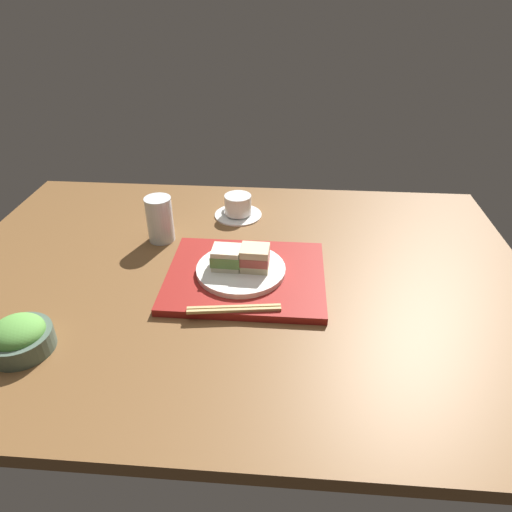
{
  "coord_description": "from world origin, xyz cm",
  "views": [
    {
      "loc": [
        11.86,
        -88.08,
        61.89
      ],
      "look_at": [
        5.01,
        0.45,
        5.0
      ],
      "focal_mm": 31.94,
      "sensor_mm": 36.0,
      "label": 1
    }
  ],
  "objects_px": {
    "sandwich_far": "(255,258)",
    "coffee_cup": "(238,207)",
    "sandwich_plate": "(241,270)",
    "salad_bowl": "(19,337)",
    "chopsticks_pair": "(234,309)",
    "sandwich_near": "(226,258)",
    "drinking_glass": "(160,219)"
  },
  "relations": [
    {
      "from": "sandwich_plate",
      "to": "drinking_glass",
      "type": "height_order",
      "value": "drinking_glass"
    },
    {
      "from": "coffee_cup",
      "to": "sandwich_plate",
      "type": "bearing_deg",
      "value": -82.39
    },
    {
      "from": "chopsticks_pair",
      "to": "coffee_cup",
      "type": "xyz_separation_m",
      "value": [
        -0.04,
        0.46,
        0.01
      ]
    },
    {
      "from": "sandwich_far",
      "to": "coffee_cup",
      "type": "bearing_deg",
      "value": 103.3
    },
    {
      "from": "sandwich_plate",
      "to": "coffee_cup",
      "type": "xyz_separation_m",
      "value": [
        -0.04,
        0.32,
        0.0
      ]
    },
    {
      "from": "chopsticks_pair",
      "to": "drinking_glass",
      "type": "height_order",
      "value": "drinking_glass"
    },
    {
      "from": "sandwich_far",
      "to": "chopsticks_pair",
      "type": "xyz_separation_m",
      "value": [
        -0.03,
        -0.14,
        -0.04
      ]
    },
    {
      "from": "sandwich_far",
      "to": "coffee_cup",
      "type": "distance_m",
      "value": 0.33
    },
    {
      "from": "sandwich_near",
      "to": "drinking_glass",
      "type": "height_order",
      "value": "drinking_glass"
    },
    {
      "from": "sandwich_plate",
      "to": "chopsticks_pair",
      "type": "height_order",
      "value": "sandwich_plate"
    },
    {
      "from": "sandwich_near",
      "to": "coffee_cup",
      "type": "distance_m",
      "value": 0.32
    },
    {
      "from": "sandwich_plate",
      "to": "coffee_cup",
      "type": "distance_m",
      "value": 0.32
    },
    {
      "from": "sandwich_plate",
      "to": "sandwich_far",
      "type": "bearing_deg",
      "value": -0.91
    },
    {
      "from": "sandwich_near",
      "to": "salad_bowl",
      "type": "relative_size",
      "value": 0.56
    },
    {
      "from": "sandwich_plate",
      "to": "salad_bowl",
      "type": "bearing_deg",
      "value": -146.14
    },
    {
      "from": "sandwich_far",
      "to": "chopsticks_pair",
      "type": "distance_m",
      "value": 0.15
    },
    {
      "from": "salad_bowl",
      "to": "drinking_glass",
      "type": "bearing_deg",
      "value": 69.05
    },
    {
      "from": "salad_bowl",
      "to": "coffee_cup",
      "type": "height_order",
      "value": "salad_bowl"
    },
    {
      "from": "coffee_cup",
      "to": "sandwich_far",
      "type": "bearing_deg",
      "value": -76.7
    },
    {
      "from": "coffee_cup",
      "to": "chopsticks_pair",
      "type": "bearing_deg",
      "value": -84.65
    },
    {
      "from": "sandwich_plate",
      "to": "sandwich_near",
      "type": "height_order",
      "value": "sandwich_near"
    },
    {
      "from": "sandwich_plate",
      "to": "sandwich_near",
      "type": "relative_size",
      "value": 3.0
    },
    {
      "from": "sandwich_plate",
      "to": "chopsticks_pair",
      "type": "xyz_separation_m",
      "value": [
        0.0,
        -0.14,
        -0.0
      ]
    },
    {
      "from": "sandwich_near",
      "to": "salad_bowl",
      "type": "bearing_deg",
      "value": -143.75
    },
    {
      "from": "sandwich_near",
      "to": "chopsticks_pair",
      "type": "height_order",
      "value": "sandwich_near"
    },
    {
      "from": "salad_bowl",
      "to": "coffee_cup",
      "type": "distance_m",
      "value": 0.68
    },
    {
      "from": "sandwich_far",
      "to": "chopsticks_pair",
      "type": "bearing_deg",
      "value": -103.07
    },
    {
      "from": "sandwich_plate",
      "to": "salad_bowl",
      "type": "relative_size",
      "value": 1.68
    },
    {
      "from": "sandwich_near",
      "to": "chopsticks_pair",
      "type": "bearing_deg",
      "value": -76.75
    },
    {
      "from": "sandwich_plate",
      "to": "coffee_cup",
      "type": "relative_size",
      "value": 1.5
    },
    {
      "from": "drinking_glass",
      "to": "sandwich_plate",
      "type": "bearing_deg",
      "value": -35.38
    },
    {
      "from": "sandwich_plate",
      "to": "sandwich_far",
      "type": "relative_size",
      "value": 3.14
    }
  ]
}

